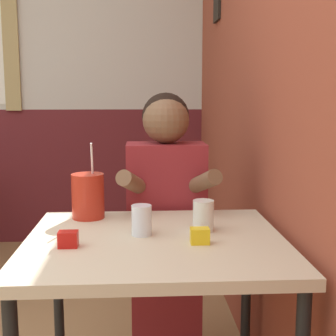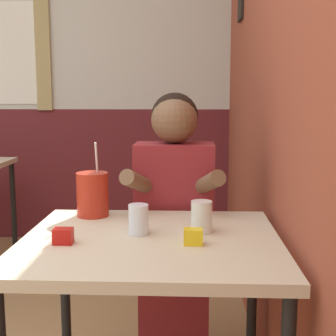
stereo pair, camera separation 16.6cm
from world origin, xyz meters
The scene contains 9 objects.
brick_wall_right centered at (1.46, 1.38, 1.35)m, with size 0.08×4.76×2.70m.
back_wall centered at (-0.02, 2.79, 1.36)m, with size 5.85×0.09×2.70m.
main_table centered at (0.97, 0.40, 0.66)m, with size 0.85×0.75×0.74m.
person_seated centered at (1.03, 0.91, 0.64)m, with size 0.42×0.40×1.22m.
cocktail_pitcher centered at (0.72, 0.68, 0.83)m, with size 0.12×0.12×0.29m.
glass_near_pitcher centered at (0.93, 0.44, 0.79)m, with size 0.07×0.07×0.10m.
glass_center centered at (1.14, 0.48, 0.80)m, with size 0.07×0.07×0.11m.
condiment_ketchup centered at (0.70, 0.33, 0.77)m, with size 0.06×0.04×0.05m.
condiment_mustard centered at (1.11, 0.34, 0.77)m, with size 0.06×0.04×0.05m.
Camera 1 is at (0.93, -1.08, 1.21)m, focal length 50.00 mm.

